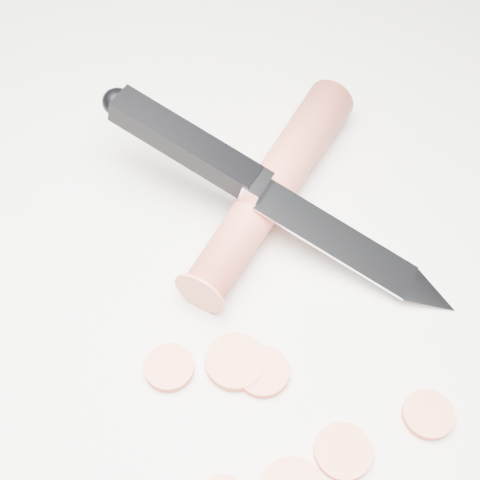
{
  "coord_description": "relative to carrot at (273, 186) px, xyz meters",
  "views": [
    {
      "loc": [
        -0.0,
        -0.21,
        0.4
      ],
      "look_at": [
        -0.03,
        0.06,
        0.02
      ],
      "focal_mm": 50.0,
      "sensor_mm": 36.0,
      "label": 1
    }
  ],
  "objects": [
    {
      "name": "ground",
      "position": [
        0.01,
        -0.11,
        -0.02
      ],
      "size": [
        2.4,
        2.4,
        0.0
      ],
      "primitive_type": "plane",
      "color": "white",
      "rests_on": "ground"
    },
    {
      "name": "carrot",
      "position": [
        0.0,
        0.0,
        0.0
      ],
      "size": [
        0.12,
        0.21,
        0.03
      ],
      "primitive_type": "cylinder",
      "rotation": [
        1.57,
        0.0,
        -0.42
      ],
      "color": "#D1553D",
      "rests_on": "ground"
    },
    {
      "name": "carrot_slice_0",
      "position": [
        -0.06,
        -0.14,
        -0.02
      ],
      "size": [
        0.03,
        0.03,
        0.01
      ],
      "primitive_type": "cylinder",
      "color": "#EC7956",
      "rests_on": "ground"
    },
    {
      "name": "carrot_slice_2",
      "position": [
        -0.02,
        -0.14,
        -0.02
      ],
      "size": [
        0.04,
        0.04,
        0.01
      ],
      "primitive_type": "cylinder",
      "color": "#EC7956",
      "rests_on": "ground"
    },
    {
      "name": "carrot_slice_3",
      "position": [
        0.05,
        -0.19,
        -0.02
      ],
      "size": [
        0.03,
        0.03,
        0.01
      ],
      "primitive_type": "cylinder",
      "color": "#EC7956",
      "rests_on": "ground"
    },
    {
      "name": "carrot_slice_4",
      "position": [
        0.11,
        -0.16,
        -0.02
      ],
      "size": [
        0.03,
        0.03,
        0.01
      ],
      "primitive_type": "cylinder",
      "color": "#EC7956",
      "rests_on": "ground"
    },
    {
      "name": "carrot_slice_5",
      "position": [
        0.0,
        -0.14,
        -0.02
      ],
      "size": [
        0.03,
        0.03,
        0.01
      ],
      "primitive_type": "cylinder",
      "color": "#EC7956",
      "rests_on": "ground"
    },
    {
      "name": "kitchen_knife",
      "position": [
        0.0,
        -0.02,
        0.02
      ],
      "size": [
        0.27,
        0.14,
        0.08
      ],
      "primitive_type": null,
      "color": "silver",
      "rests_on": "ground"
    }
  ]
}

